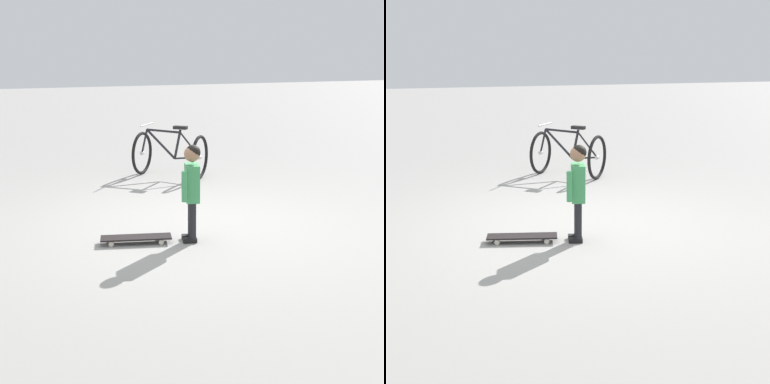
{
  "view_description": "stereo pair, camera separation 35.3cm",
  "coord_description": "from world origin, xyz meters",
  "views": [
    {
      "loc": [
        -2.14,
        -5.87,
        2.03
      ],
      "look_at": [
        -0.16,
        -0.53,
        0.55
      ],
      "focal_mm": 51.5,
      "sensor_mm": 36.0,
      "label": 1
    },
    {
      "loc": [
        -1.8,
        -5.98,
        2.03
      ],
      "look_at": [
        -0.16,
        -0.53,
        0.55
      ],
      "focal_mm": 51.5,
      "sensor_mm": 36.0,
      "label": 2
    }
  ],
  "objects": [
    {
      "name": "ground_plane",
      "position": [
        0.0,
        0.0,
        0.0
      ],
      "size": [
        50.0,
        50.0,
        0.0
      ],
      "primitive_type": "plane",
      "color": "gray"
    },
    {
      "name": "bicycle_near",
      "position": [
        0.6,
        2.53,
        0.38
      ],
      "size": [
        1.27,
        1.24,
        0.85
      ],
      "color": "black",
      "rests_on": "ground"
    },
    {
      "name": "skateboard",
      "position": [
        -0.75,
        -0.4,
        0.06
      ],
      "size": [
        0.78,
        0.36,
        0.07
      ],
      "color": "black",
      "rests_on": "ground"
    },
    {
      "name": "child_person",
      "position": [
        -0.16,
        -0.53,
        0.66
      ],
      "size": [
        0.28,
        0.33,
        1.06
      ],
      "color": "black",
      "rests_on": "ground"
    }
  ]
}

